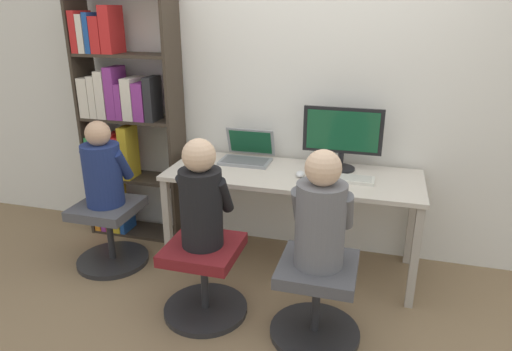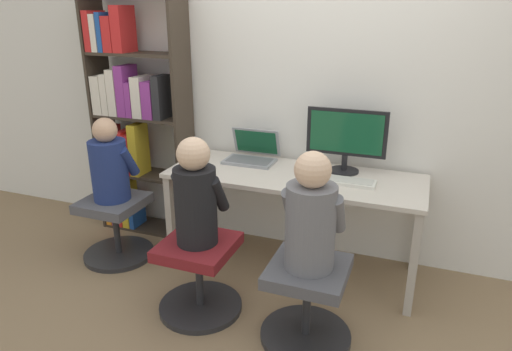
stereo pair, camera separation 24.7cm
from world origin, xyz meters
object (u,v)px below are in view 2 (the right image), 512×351
Objects in this scene: keyboard at (342,181)px; person_at_laptop at (196,196)px; person_near_shelf at (109,164)px; office_chair_side at (116,225)px; person_at_monitor at (311,217)px; desktop_monitor at (346,139)px; office_chair_right at (199,273)px; bookshelf at (131,118)px; laptop at (252,155)px; office_chair_left at (307,300)px.

keyboard is 0.68× the size of person_at_laptop.
office_chair_side is at bearing -90.00° from person_near_shelf.
person_at_monitor reaches higher than person_near_shelf.
office_chair_right is at bearing -129.19° from desktop_monitor.
office_chair_right is at bearing 177.99° from person_at_monitor.
desktop_monitor is 0.90× the size of person_near_shelf.
office_chair_side is at bearing 166.12° from person_at_monitor.
laptop is at bearing 0.68° from bookshelf.
keyboard is 1.74m from office_chair_side.
office_chair_right is 0.81× the size of person_at_laptop.
bookshelf is at bearing 173.49° from keyboard.
bookshelf reaches higher than office_chair_left.
bookshelf is (-1.78, 0.20, 0.24)m from keyboard.
desktop_monitor is at bearing 0.01° from laptop.
keyboard is 0.69m from person_at_monitor.
person_at_laptop reaches higher than person_near_shelf.
office_chair_right is (-0.71, -0.87, -0.72)m from desktop_monitor.
keyboard reaches higher than office_chair_left.
bookshelf is 3.76× the size of office_chair_side.
person_at_laptop is at bearing 177.64° from person_at_monitor.
keyboard reaches higher than office_chair_side.
laptop is 0.76m from keyboard.
keyboard is (0.72, -0.22, -0.04)m from laptop.
office_chair_right is 1.00× the size of office_chair_side.
desktop_monitor is 1.24× the size of keyboard.
person_at_laptop is (-0.01, -0.87, 0.00)m from laptop.
desktop_monitor is at bearing 17.19° from office_chair_side.
desktop_monitor is 1.75m from bookshelf.
desktop_monitor is 0.84× the size of person_at_laptop.
office_chair_right is 1.53m from bookshelf.
person_at_laptop is (-0.70, 0.03, 0.52)m from office_chair_left.
desktop_monitor is 1.14m from person_at_laptop.
person_at_monitor is 1.97m from bookshelf.
person_at_monitor is (0.00, 0.00, 0.52)m from office_chair_left.
office_chair_left is at bearing -52.68° from laptop.
person_at_laptop is (-0.74, -0.66, 0.04)m from keyboard.
bookshelf is (-1.04, 0.86, 0.73)m from office_chair_right.
person_at_monitor is 1.07× the size of person_near_shelf.
desktop_monitor reaches higher than person_at_laptop.
desktop_monitor reaches higher than person_near_shelf.
laptop is 0.70× the size of office_chair_right.
laptop is 1.17m from office_chair_side.
person_at_laptop is at bearing -129.33° from desktop_monitor.
person_at_laptop is (0.00, 0.00, 0.52)m from office_chair_right.
person_at_laptop is at bearing -138.44° from keyboard.
office_chair_right and office_chair_side have the same top height.
person_at_monitor reaches higher than office_chair_side.
bookshelf is (-1.05, -0.01, 0.20)m from laptop.
bookshelf is at bearing -179.32° from laptop.
office_chair_side is at bearing 157.88° from person_at_laptop.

